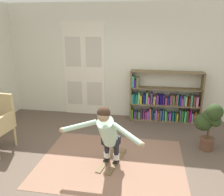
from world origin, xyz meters
TOP-DOWN VIEW (x-y plane):
  - ground_plane at (0.00, 0.00)m, footprint 7.20×7.20m
  - back_wall at (0.00, 2.60)m, footprint 6.00×0.10m
  - double_door at (-0.97, 2.54)m, footprint 1.22×0.05m
  - rug at (0.15, 0.27)m, footprint 2.57×1.96m
  - bookshelf at (1.14, 2.39)m, footprint 1.77×0.30m
  - potted_plant at (1.92, 1.02)m, footprint 0.48×0.44m
  - skis_pair at (0.16, 0.30)m, footprint 0.44×0.89m
  - person_skier at (0.11, 0.09)m, footprint 1.41×0.81m

SIDE VIEW (x-z plane):
  - ground_plane at x=0.00m, z-range 0.00..0.00m
  - rug at x=0.15m, z-range 0.00..0.01m
  - skis_pair at x=0.16m, z-range -0.01..0.06m
  - bookshelf at x=1.14m, z-range -0.15..1.13m
  - potted_plant at x=1.92m, z-range 0.11..1.08m
  - person_skier at x=0.11m, z-range 0.14..1.23m
  - double_door at x=-0.97m, z-range 0.01..2.46m
  - back_wall at x=0.00m, z-range 0.00..2.90m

